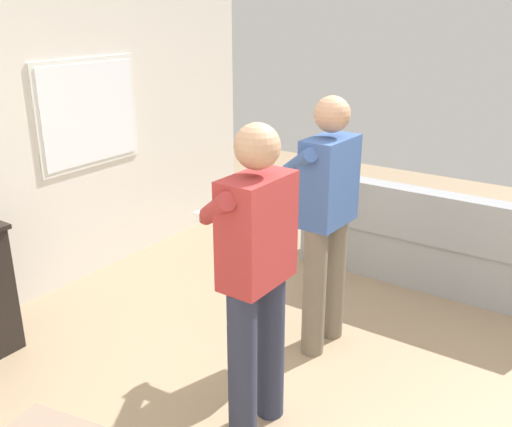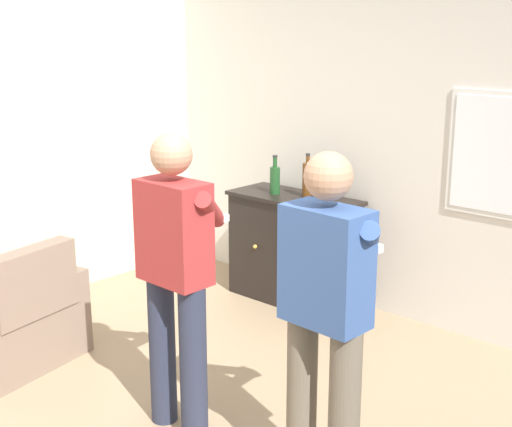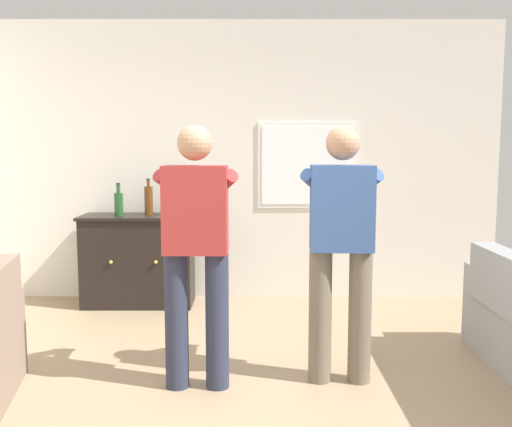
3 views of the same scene
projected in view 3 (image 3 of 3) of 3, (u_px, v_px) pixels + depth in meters
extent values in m
plane|color=#9E8466|center=(232.00, 411.00, 3.34)|extent=(10.40, 10.40, 0.00)
cube|color=silver|center=(242.00, 161.00, 5.83)|extent=(5.20, 0.12, 2.80)
cube|color=silver|center=(307.00, 165.00, 5.77)|extent=(1.00, 0.02, 0.87)
cube|color=white|center=(307.00, 165.00, 5.76)|extent=(0.92, 0.03, 0.79)
cube|color=gray|center=(501.00, 304.00, 4.47)|extent=(0.55, 0.18, 0.64)
cube|color=black|center=(138.00, 262.00, 5.58)|extent=(1.05, 0.44, 0.86)
cube|color=black|center=(137.00, 217.00, 5.53)|extent=(1.09, 0.48, 0.03)
sphere|color=#B79338|center=(110.00, 262.00, 5.34)|extent=(0.04, 0.04, 0.04)
sphere|color=#B79338|center=(155.00, 262.00, 5.34)|extent=(0.04, 0.04, 0.04)
cylinder|color=#593314|center=(148.00, 201.00, 5.54)|extent=(0.08, 0.08, 0.28)
cylinder|color=#593314|center=(148.00, 183.00, 5.52)|extent=(0.03, 0.03, 0.06)
cylinder|color=#262626|center=(148.00, 179.00, 5.52)|extent=(0.04, 0.04, 0.02)
cylinder|color=#1E4C23|center=(118.00, 204.00, 5.47)|extent=(0.08, 0.08, 0.22)
cylinder|color=#1E4C23|center=(118.00, 189.00, 5.45)|extent=(0.04, 0.04, 0.08)
cylinder|color=#262626|center=(118.00, 184.00, 5.45)|extent=(0.04, 0.04, 0.02)
cylinder|color=#593314|center=(173.00, 202.00, 5.52)|extent=(0.08, 0.08, 0.25)
cylinder|color=#593314|center=(173.00, 186.00, 5.51)|extent=(0.03, 0.03, 0.07)
cylinder|color=#262626|center=(172.00, 182.00, 5.50)|extent=(0.04, 0.04, 0.02)
cylinder|color=#282D42|center=(176.00, 321.00, 3.64)|extent=(0.15, 0.15, 0.88)
cylinder|color=#282D42|center=(217.00, 321.00, 3.64)|extent=(0.15, 0.15, 0.88)
cube|color=#9E2D2D|center=(195.00, 210.00, 3.56)|extent=(0.40, 0.23, 0.55)
sphere|color=tan|center=(194.00, 143.00, 3.51)|extent=(0.22, 0.22, 0.22)
cylinder|color=#9E2D2D|center=(180.00, 190.00, 3.71)|extent=(0.33, 0.40, 0.29)
cylinder|color=#9E2D2D|center=(215.00, 190.00, 3.70)|extent=(0.32, 0.41, 0.29)
cube|color=white|center=(201.00, 201.00, 3.87)|extent=(0.15, 0.04, 0.04)
cylinder|color=#6B6051|center=(320.00, 316.00, 3.74)|extent=(0.15, 0.15, 0.88)
cylinder|color=#6B6051|center=(359.00, 317.00, 3.73)|extent=(0.15, 0.15, 0.88)
cube|color=#385693|center=(341.00, 208.00, 3.65)|extent=(0.41, 0.23, 0.55)
sphere|color=tan|center=(342.00, 143.00, 3.61)|extent=(0.22, 0.22, 0.22)
cylinder|color=#385693|center=(322.00, 189.00, 3.80)|extent=(0.34, 0.40, 0.29)
cylinder|color=#385693|center=(356.00, 189.00, 3.80)|extent=(0.32, 0.41, 0.29)
cube|color=white|center=(336.00, 200.00, 3.97)|extent=(0.15, 0.05, 0.04)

